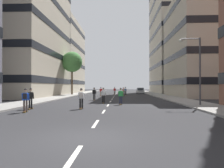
# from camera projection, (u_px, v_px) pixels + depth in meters

# --- Properties ---
(ground_plane) EXTENTS (184.12, 184.12, 0.00)m
(ground_plane) POSITION_uv_depth(u_px,v_px,m) (114.00, 96.00, 38.16)
(ground_plane) COLOR #28282B
(sidewalk_left) EXTENTS (3.59, 84.39, 0.14)m
(sidewalk_left) POSITION_uv_depth(u_px,v_px,m) (70.00, 95.00, 42.40)
(sidewalk_left) COLOR gray
(sidewalk_left) RESTS_ON ground_plane
(sidewalk_right) EXTENTS (3.59, 84.39, 0.14)m
(sidewalk_right) POSITION_uv_depth(u_px,v_px,m) (160.00, 95.00, 41.59)
(sidewalk_right) COLOR gray
(sidewalk_right) RESTS_ON ground_plane
(lane_markings) EXTENTS (0.16, 72.20, 0.01)m
(lane_markings) POSITION_uv_depth(u_px,v_px,m) (114.00, 96.00, 40.47)
(lane_markings) COLOR silver
(lane_markings) RESTS_ON ground_plane
(building_left_mid) EXTENTS (14.79, 22.04, 29.78)m
(building_left_mid) POSITION_uv_depth(u_px,v_px,m) (19.00, 19.00, 39.49)
(building_left_mid) COLOR #B2A893
(building_left_mid) RESTS_ON ground_plane
(building_left_far) EXTENTS (14.79, 20.19, 20.54)m
(building_left_far) POSITION_uv_depth(u_px,v_px,m) (54.00, 58.00, 60.23)
(building_left_far) COLOR #BCB29E
(building_left_far) RESTS_ON ground_plane
(building_right_mid) EXTENTS (14.79, 16.13, 18.34)m
(building_right_mid) POSITION_uv_depth(u_px,v_px,m) (213.00, 47.00, 37.83)
(building_right_mid) COLOR #B2A893
(building_right_mid) RESTS_ON ground_plane
(building_right_far) EXTENTS (14.79, 21.16, 37.76)m
(building_right_far) POSITION_uv_depth(u_px,v_px,m) (180.00, 27.00, 58.72)
(building_right_far) COLOR #BCB29E
(building_right_far) RESTS_ON ground_plane
(parked_car_near) EXTENTS (1.82, 4.40, 1.52)m
(parked_car_near) POSITION_uv_depth(u_px,v_px,m) (140.00, 91.00, 52.48)
(parked_car_near) COLOR #B2B7BF
(parked_car_near) RESTS_ON ground_plane
(street_tree_near) EXTENTS (4.43, 4.43, 9.31)m
(street_tree_near) POSITION_uv_depth(u_px,v_px,m) (72.00, 62.00, 44.16)
(street_tree_near) COLOR #4C3823
(street_tree_near) RESTS_ON sidewalk_left
(streetlamp_right) EXTENTS (2.13, 0.30, 6.50)m
(streetlamp_right) POSITION_uv_depth(u_px,v_px,m) (196.00, 63.00, 19.57)
(streetlamp_right) COLOR #3F3F44
(streetlamp_right) RESTS_ON sidewalk_right
(skater_0) EXTENTS (0.56, 0.92, 1.78)m
(skater_0) POSITION_uv_depth(u_px,v_px,m) (103.00, 95.00, 22.86)
(skater_0) COLOR brown
(skater_0) RESTS_ON ground_plane
(skater_1) EXTENTS (0.57, 0.92, 1.78)m
(skater_1) POSITION_uv_depth(u_px,v_px,m) (25.00, 99.00, 15.07)
(skater_1) COLOR brown
(skater_1) RESTS_ON ground_plane
(skater_2) EXTENTS (0.53, 0.90, 1.78)m
(skater_2) POSITION_uv_depth(u_px,v_px,m) (81.00, 97.00, 17.20)
(skater_2) COLOR brown
(skater_2) RESTS_ON ground_plane
(skater_3) EXTENTS (0.56, 0.92, 1.78)m
(skater_3) POSITION_uv_depth(u_px,v_px,m) (121.00, 95.00, 21.16)
(skater_3) COLOR brown
(skater_3) RESTS_ON ground_plane
(skater_4) EXTENTS (0.54, 0.91, 1.78)m
(skater_4) POSITION_uv_depth(u_px,v_px,m) (115.00, 90.00, 47.38)
(skater_4) COLOR brown
(skater_4) RESTS_ON ground_plane
(skater_5) EXTENTS (0.54, 0.91, 1.78)m
(skater_5) POSITION_uv_depth(u_px,v_px,m) (124.00, 90.00, 43.79)
(skater_5) COLOR brown
(skater_5) RESTS_ON ground_plane
(skater_6) EXTENTS (0.53, 0.90, 1.78)m
(skater_6) POSITION_uv_depth(u_px,v_px,m) (31.00, 98.00, 17.04)
(skater_6) COLOR brown
(skater_6) RESTS_ON ground_plane
(skater_7) EXTENTS (0.53, 0.90, 1.78)m
(skater_7) POSITION_uv_depth(u_px,v_px,m) (125.00, 91.00, 41.59)
(skater_7) COLOR brown
(skater_7) RESTS_ON ground_plane
(skater_8) EXTENTS (0.56, 0.92, 1.78)m
(skater_8) POSITION_uv_depth(u_px,v_px,m) (101.00, 91.00, 39.82)
(skater_8) COLOR brown
(skater_8) RESTS_ON ground_plane
(skater_9) EXTENTS (0.55, 0.91, 1.78)m
(skater_9) POSITION_uv_depth(u_px,v_px,m) (94.00, 93.00, 27.98)
(skater_9) COLOR brown
(skater_9) RESTS_ON ground_plane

